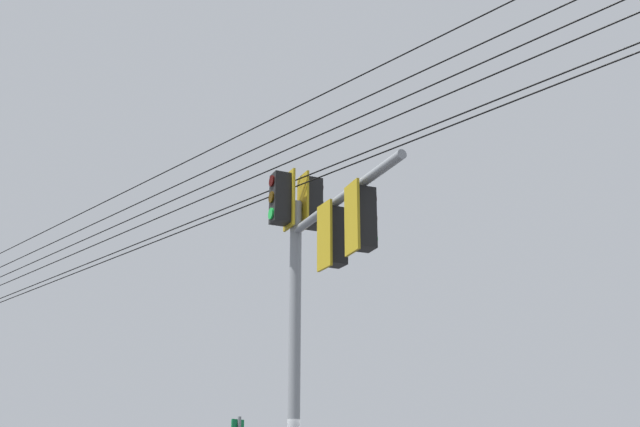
{
  "coord_description": "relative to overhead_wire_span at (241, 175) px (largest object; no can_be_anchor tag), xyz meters",
  "views": [
    {
      "loc": [
        0.45,
        13.21,
        1.59
      ],
      "look_at": [
        0.13,
        1.67,
        5.64
      ],
      "focal_mm": 42.75,
      "sensor_mm": 36.0,
      "label": 1
    }
  ],
  "objects": [
    {
      "name": "overhead_wire_span",
      "position": [
        0.0,
        0.0,
        0.0
      ],
      "size": [
        23.5,
        25.02,
        1.93
      ],
      "color": "black"
    },
    {
      "name": "signal_mast_assembly",
      "position": [
        -1.35,
        1.82,
        -2.36
      ],
      "size": [
        1.95,
        3.66,
        6.71
      ],
      "color": "gray",
      "rests_on": "ground"
    }
  ]
}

